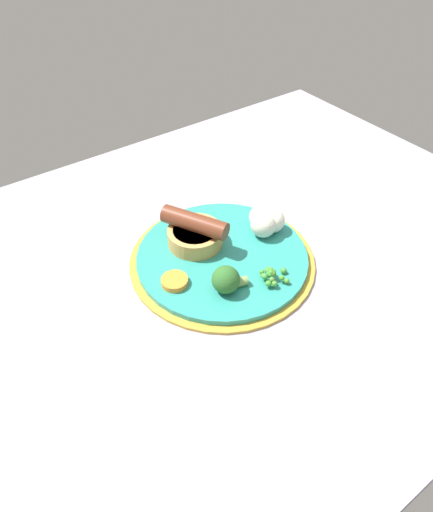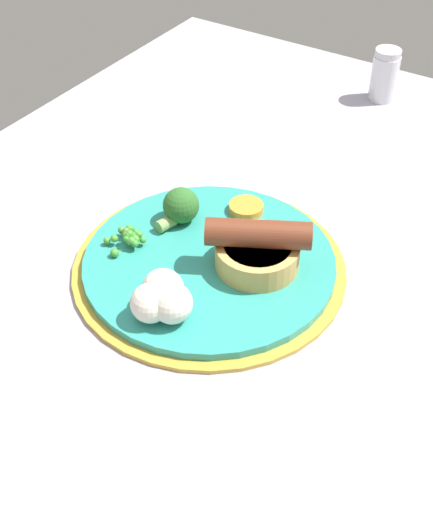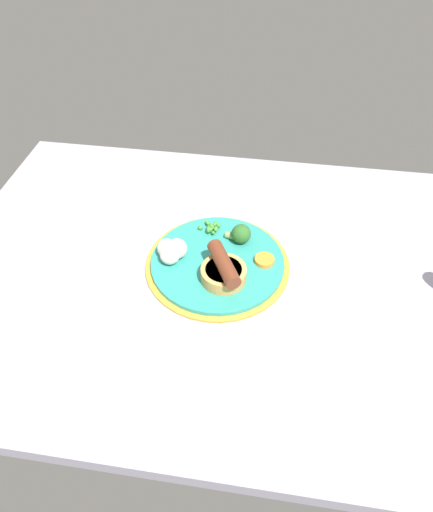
{
  "view_description": "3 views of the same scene",
  "coord_description": "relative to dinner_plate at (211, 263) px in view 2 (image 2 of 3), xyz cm",
  "views": [
    {
      "loc": [
        -30.82,
        -42.21,
        52.14
      ],
      "look_at": [
        -1.97,
        -1.96,
        6.08
      ],
      "focal_mm": 32.0,
      "sensor_mm": 36.0,
      "label": 1
    },
    {
      "loc": [
        46.99,
        30.17,
        53.0
      ],
      "look_at": [
        0.93,
        0.78,
        6.19
      ],
      "focal_mm": 50.0,
      "sensor_mm": 36.0,
      "label": 2
    },
    {
      "loc": [
        -9.26,
        61.79,
        68.88
      ],
      "look_at": [
        -0.02,
        0.65,
        6.98
      ],
      "focal_mm": 32.0,
      "sensor_mm": 36.0,
      "label": 3
    }
  ],
  "objects": [
    {
      "name": "dining_table",
      "position": [
        0.38,
        0.73,
        -2.07
      ],
      "size": [
        110.0,
        80.0,
        3.0
      ],
      "primitive_type": "cube",
      "color": "#9E99AD",
      "rests_on": "ground"
    },
    {
      "name": "dinner_plate",
      "position": [
        0.0,
        0.0,
        0.0
      ],
      "size": [
        28.77,
        28.77,
        1.4
      ],
      "color": "#B79333",
      "rests_on": "dining_table"
    },
    {
      "name": "sausage_pudding",
      "position": [
        -1.47,
        4.67,
        3.05
      ],
      "size": [
        8.65,
        10.72,
        5.6
      ],
      "rotation": [
        0.0,
        0.0,
        5.2
      ],
      "color": "tan",
      "rests_on": "dinner_plate"
    },
    {
      "name": "pea_pile",
      "position": [
        3.03,
        -8.53,
        1.88
      ],
      "size": [
        4.68,
        4.09,
        1.9
      ],
      "color": "#488329",
      "rests_on": "dinner_plate"
    },
    {
      "name": "broccoli_floret_near",
      "position": [
        -3.44,
        -6.27,
        2.77
      ],
      "size": [
        5.42,
        4.03,
        4.03
      ],
      "rotation": [
        0.0,
        0.0,
        2.89
      ],
      "color": "#2D6628",
      "rests_on": "dinner_plate"
    },
    {
      "name": "cauliflower_floret",
      "position": [
        9.42,
        0.6,
        2.83
      ],
      "size": [
        6.01,
        5.82,
        4.13
      ],
      "color": "silver",
      "rests_on": "dinner_plate"
    },
    {
      "name": "carrot_slice_0",
      "position": [
        -8.84,
        -1.0,
        1.3
      ],
      "size": [
        4.66,
        4.66,
        0.93
      ],
      "primitive_type": "cylinder",
      "rotation": [
        0.0,
        0.0,
        1.79
      ],
      "color": "orange",
      "rests_on": "dinner_plate"
    },
    {
      "name": "salt_shaker",
      "position": [
        -44.41,
        0.51,
        3.16
      ],
      "size": [
        3.85,
        3.85,
        7.53
      ],
      "color": "silver",
      "rests_on": "dining_table"
    }
  ]
}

